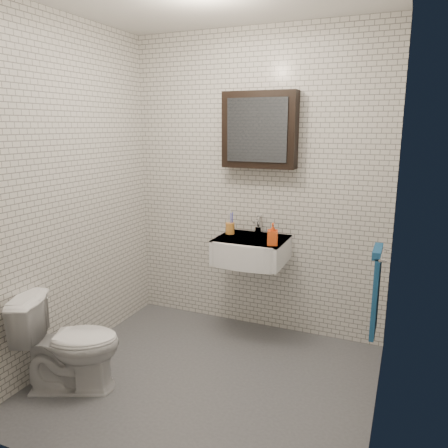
% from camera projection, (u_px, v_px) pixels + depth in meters
% --- Properties ---
extents(ground, '(2.20, 2.00, 0.01)m').
position_uv_depth(ground, '(206.00, 381.00, 3.02)').
color(ground, '#4D4F54').
rests_on(ground, ground).
extents(room_shell, '(2.22, 2.02, 2.51)m').
position_uv_depth(room_shell, '(204.00, 170.00, 2.70)').
color(room_shell, silver).
rests_on(room_shell, ground).
extents(washbasin, '(0.55, 0.50, 0.20)m').
position_uv_depth(washbasin, '(250.00, 250.00, 3.50)').
color(washbasin, white).
rests_on(washbasin, room_shell).
extents(faucet, '(0.06, 0.20, 0.15)m').
position_uv_depth(faucet, '(258.00, 226.00, 3.64)').
color(faucet, silver).
rests_on(faucet, washbasin).
extents(mirror_cabinet, '(0.60, 0.15, 0.60)m').
position_uv_depth(mirror_cabinet, '(260.00, 130.00, 3.46)').
color(mirror_cabinet, black).
rests_on(mirror_cabinet, room_shell).
extents(towel_rail, '(0.09, 0.30, 0.58)m').
position_uv_depth(towel_rail, '(376.00, 288.00, 2.78)').
color(towel_rail, silver).
rests_on(towel_rail, room_shell).
extents(toothbrush_cup, '(0.10, 0.10, 0.21)m').
position_uv_depth(toothbrush_cup, '(230.00, 228.00, 3.64)').
color(toothbrush_cup, '#CB8332').
rests_on(toothbrush_cup, washbasin).
extents(soap_bottle, '(0.09, 0.10, 0.17)m').
position_uv_depth(soap_bottle, '(273.00, 234.00, 3.29)').
color(soap_bottle, orange).
rests_on(soap_bottle, washbasin).
extents(toilet, '(0.75, 0.60, 0.66)m').
position_uv_depth(toilet, '(70.00, 342.00, 2.89)').
color(toilet, white).
rests_on(toilet, ground).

